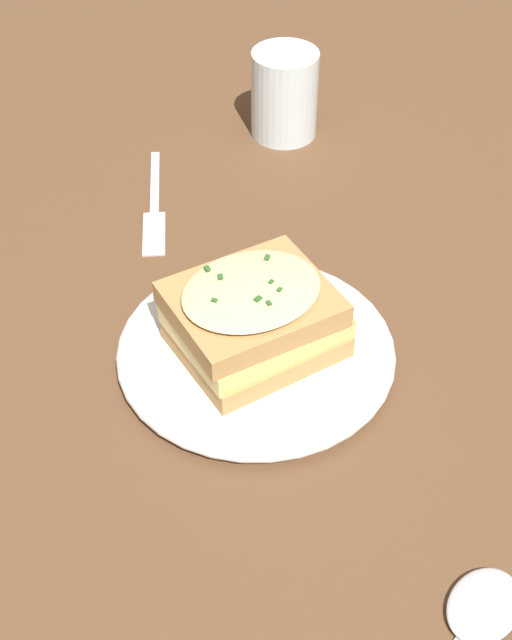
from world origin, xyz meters
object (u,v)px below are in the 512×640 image
water_glass (284,94)px  spoon (477,616)px  sandwich (254,317)px  dinner_plate (256,352)px  fork (154,213)px

water_glass → spoon: water_glass is taller
sandwich → spoon: 0.28m
dinner_plate → spoon: (0.24, -0.14, -0.01)m
water_glass → dinner_plate: bearing=-66.5°
dinner_plate → water_glass: bearing=113.5°
sandwich → spoon: bearing=-29.8°
sandwich → spoon: (0.24, -0.14, -0.05)m
water_glass → fork: size_ratio=0.61×
water_glass → spoon: (0.38, -0.47, -0.04)m
water_glass → fork: 0.21m
fork → spoon: 0.51m
sandwich → dinner_plate: bearing=31.7°
fork → water_glass: bearing=-135.2°
sandwich → water_glass: bearing=113.2°
dinner_plate → sandwich: sandwich is taller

